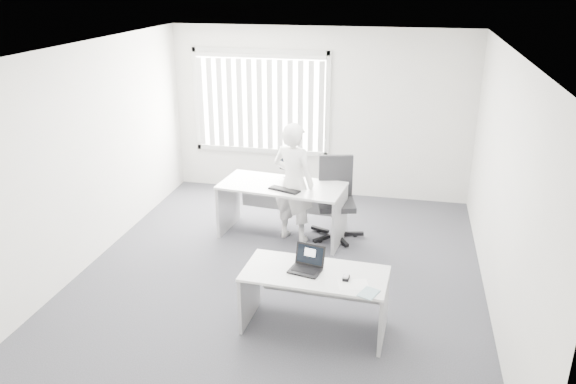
% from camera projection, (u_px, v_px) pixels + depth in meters
% --- Properties ---
extents(ground, '(6.00, 6.00, 0.00)m').
position_uv_depth(ground, '(279.00, 276.00, 7.07)').
color(ground, '#56575E').
rests_on(ground, ground).
extents(wall_back, '(5.00, 0.02, 2.80)m').
position_uv_depth(wall_back, '(320.00, 113.00, 9.30)').
color(wall_back, silver).
rests_on(wall_back, ground).
extents(wall_front, '(5.00, 0.02, 2.80)m').
position_uv_depth(wall_front, '(178.00, 312.00, 3.83)').
color(wall_front, silver).
rests_on(wall_front, ground).
extents(wall_left, '(0.02, 6.00, 2.80)m').
position_uv_depth(wall_left, '(85.00, 158.00, 7.06)').
color(wall_left, silver).
rests_on(wall_left, ground).
extents(wall_right, '(0.02, 6.00, 2.80)m').
position_uv_depth(wall_right, '(503.00, 188.00, 6.07)').
color(wall_right, silver).
rests_on(wall_right, ground).
extents(ceiling, '(5.00, 6.00, 0.02)m').
position_uv_depth(ceiling, '(278.00, 49.00, 6.06)').
color(ceiling, white).
rests_on(ceiling, wall_back).
extents(window, '(2.32, 0.06, 1.76)m').
position_uv_depth(window, '(261.00, 102.00, 9.40)').
color(window, beige).
rests_on(window, wall_back).
extents(blinds, '(2.20, 0.10, 1.50)m').
position_uv_depth(blinds, '(260.00, 105.00, 9.36)').
color(blinds, silver).
rests_on(blinds, wall_back).
extents(desk_near, '(1.52, 0.77, 0.68)m').
position_uv_depth(desk_near, '(315.00, 288.00, 5.86)').
color(desk_near, white).
rests_on(desk_near, ground).
extents(desk_far, '(1.82, 1.01, 0.79)m').
position_uv_depth(desk_far, '(282.00, 199.00, 7.97)').
color(desk_far, white).
rests_on(desk_far, ground).
extents(office_chair, '(0.80, 0.80, 1.16)m').
position_uv_depth(office_chair, '(336.00, 212.00, 8.06)').
color(office_chair, black).
rests_on(office_chair, ground).
extents(person, '(0.73, 0.60, 1.71)m').
position_uv_depth(person, '(293.00, 183.00, 7.78)').
color(person, white).
rests_on(person, ground).
extents(laptop, '(0.37, 0.35, 0.25)m').
position_uv_depth(laptop, '(305.00, 261.00, 5.76)').
color(laptop, black).
rests_on(laptop, desk_near).
extents(paper_sheet, '(0.34, 0.28, 0.00)m').
position_uv_depth(paper_sheet, '(353.00, 284.00, 5.57)').
color(paper_sheet, white).
rests_on(paper_sheet, desk_near).
extents(mouse, '(0.07, 0.11, 0.04)m').
position_uv_depth(mouse, '(346.00, 277.00, 5.66)').
color(mouse, silver).
rests_on(mouse, paper_sheet).
extents(booklet, '(0.22, 0.26, 0.01)m').
position_uv_depth(booklet, '(369.00, 293.00, 5.41)').
color(booklet, white).
rests_on(booklet, desk_near).
extents(keyboard, '(0.47, 0.29, 0.02)m').
position_uv_depth(keyboard, '(284.00, 190.00, 7.67)').
color(keyboard, black).
rests_on(keyboard, desk_far).
extents(monitor, '(0.42, 0.28, 0.40)m').
position_uv_depth(monitor, '(291.00, 165.00, 8.08)').
color(monitor, black).
rests_on(monitor, desk_far).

